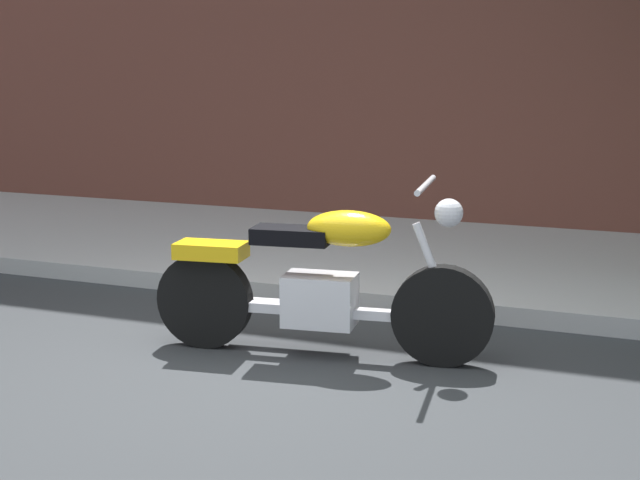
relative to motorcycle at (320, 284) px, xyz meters
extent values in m
plane|color=#303335|center=(-0.20, -0.57, -0.46)|extent=(60.00, 60.00, 0.00)
cube|color=#B0B0B0|center=(-0.20, 2.65, -0.39)|extent=(23.01, 3.19, 0.14)
cylinder|color=black|center=(0.76, 0.09, -0.15)|extent=(0.63, 0.19, 0.62)
cylinder|color=black|center=(-0.75, -0.10, -0.15)|extent=(0.63, 0.19, 0.62)
cube|color=silver|center=(0.00, 0.00, -0.10)|extent=(0.47, 0.34, 0.32)
cube|color=silver|center=(0.00, 0.00, -0.17)|extent=(1.37, 0.26, 0.06)
ellipsoid|color=yellow|center=(0.18, 0.02, 0.36)|extent=(0.55, 0.33, 0.22)
cube|color=black|center=(-0.18, -0.03, 0.30)|extent=(0.51, 0.30, 0.10)
cube|color=yellow|center=(-0.70, -0.10, 0.18)|extent=(0.47, 0.30, 0.10)
cylinder|color=silver|center=(0.70, 0.09, 0.13)|extent=(0.28, 0.08, 0.58)
cylinder|color=silver|center=(0.64, 0.08, 0.64)|extent=(0.13, 0.70, 0.04)
sphere|color=silver|center=(0.78, 0.10, 0.48)|extent=(0.17, 0.17, 0.17)
cylinder|color=silver|center=(-0.27, 0.12, -0.20)|extent=(0.80, 0.19, 0.09)
camera|label=1|loc=(2.02, -5.13, 1.37)|focal=51.60mm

